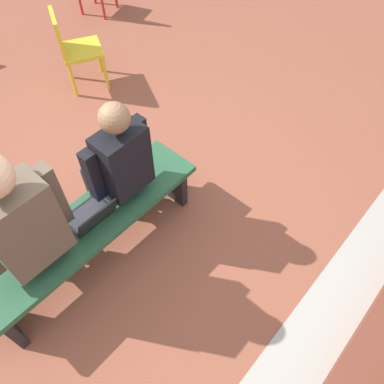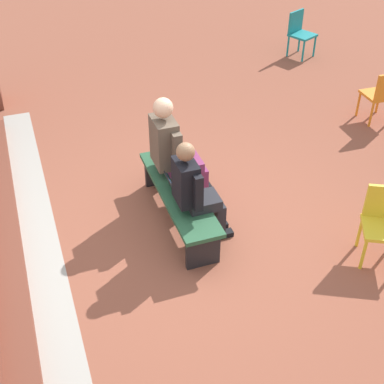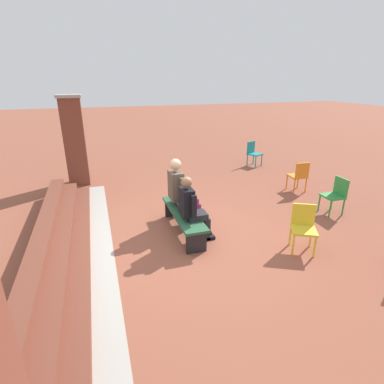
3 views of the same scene
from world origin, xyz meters
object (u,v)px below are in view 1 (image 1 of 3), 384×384
object	(u,v)px
bench	(91,229)
person_adult	(20,227)
laptop	(92,216)
plastic_chair_far_left	(73,46)
person_student	(116,165)

from	to	relation	value
bench	person_adult	size ratio (longest dim) A/B	1.26
bench	laptop	size ratio (longest dim) A/B	5.62
person_adult	laptop	bearing A→B (deg)	168.47
person_adult	plastic_chair_far_left	xyz separation A→B (m)	(-1.65, -1.78, -0.27)
person_student	bench	bearing A→B (deg)	9.91
person_student	person_adult	size ratio (longest dim) A/B	0.90
person_adult	plastic_chair_far_left	bearing A→B (deg)	-132.94
bench	person_adult	xyz separation A→B (m)	(0.38, -0.07, 0.40)
bench	plastic_chair_far_left	bearing A→B (deg)	-124.55
person_student	person_adult	bearing A→B (deg)	-0.65
laptop	person_adult	bearing A→B (deg)	-11.53
bench	person_adult	bearing A→B (deg)	-10.79
bench	laptop	bearing A→B (deg)	160.51
person_student	plastic_chair_far_left	bearing A→B (deg)	-116.93
laptop	plastic_chair_far_left	size ratio (longest dim) A/B	0.38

